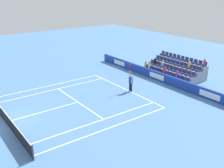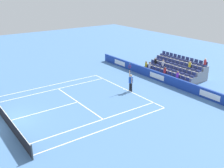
{
  "view_description": "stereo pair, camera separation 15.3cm",
  "coord_description": "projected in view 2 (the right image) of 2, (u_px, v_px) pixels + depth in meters",
  "views": [
    {
      "loc": [
        -19.61,
        4.17,
        9.94
      ],
      "look_at": [
        -0.41,
        -9.95,
        1.1
      ],
      "focal_mm": 42.63,
      "sensor_mm": 36.0,
      "label": 1
    },
    {
      "loc": [
        -19.7,
        4.04,
        9.94
      ],
      "look_at": [
        -0.41,
        -9.95,
        1.1
      ],
      "focal_mm": 42.63,
      "sensor_mm": 36.0,
      "label": 2
    }
  ],
  "objects": [
    {
      "name": "line_baseline",
      "position": [
        125.0,
        89.0,
        27.17
      ],
      "size": [
        10.97,
        0.1,
        0.01
      ],
      "primitive_type": "cube",
      "color": "white",
      "rests_on": "ground"
    },
    {
      "name": "line_singles_sideline_left",
      "position": [
        54.0,
        90.0,
        27.02
      ],
      "size": [
        0.1,
        11.89,
        0.01
      ],
      "primitive_type": "cube",
      "color": "white",
      "rests_on": "ground"
    },
    {
      "name": "line_centre_mark",
      "position": [
        124.0,
        89.0,
        27.12
      ],
      "size": [
        0.1,
        0.2,
        0.01
      ],
      "primitive_type": "cube",
      "color": "white",
      "rests_on": "ground"
    },
    {
      "name": "line_service",
      "position": [
        78.0,
        102.0,
        24.15
      ],
      "size": [
        8.23,
        0.1,
        0.01
      ],
      "primitive_type": "cube",
      "color": "white",
      "rests_on": "ground"
    },
    {
      "name": "line_doubles_sideline_left",
      "position": [
        49.0,
        86.0,
        28.06
      ],
      "size": [
        0.1,
        11.89,
        0.01
      ],
      "primitive_type": "cube",
      "color": "white",
      "rests_on": "ground"
    },
    {
      "name": "line_doubles_sideline_right",
      "position": [
        109.0,
        128.0,
        19.74
      ],
      "size": [
        0.1,
        11.89,
        0.01
      ],
      "primitive_type": "cube",
      "color": "white",
      "rests_on": "ground"
    },
    {
      "name": "ground_plane",
      "position": [
        5.0,
        122.0,
        20.63
      ],
      "size": [
        80.0,
        80.0,
        0.0
      ],
      "primitive_type": "plane",
      "color": "#4C7AB2"
    },
    {
      "name": "loose_tennis_ball",
      "position": [
        32.0,
        115.0,
        21.68
      ],
      "size": [
        0.07,
        0.07,
        0.07
      ],
      "primitive_type": "sphere",
      "color": "#D1E533",
      "rests_on": "ground"
    },
    {
      "name": "tennis_net",
      "position": [
        4.0,
        116.0,
        20.46
      ],
      "size": [
        11.97,
        0.1,
        1.07
      ],
      "color": "#33383D",
      "rests_on": "ground"
    },
    {
      "name": "sponsor_barrier",
      "position": [
        157.0,
        76.0,
        29.54
      ],
      "size": [
        20.32,
        0.22,
        0.99
      ],
      "color": "#193899",
      "rests_on": "ground"
    },
    {
      "name": "stadium_stand",
      "position": [
        175.0,
        70.0,
        31.1
      ],
      "size": [
        6.82,
        3.8,
        2.56
      ],
      "color": "gray",
      "rests_on": "ground"
    },
    {
      "name": "line_singles_sideline_right",
      "position": [
        98.0,
        121.0,
        20.78
      ],
      "size": [
        0.1,
        11.89,
        0.01
      ],
      "primitive_type": "cube",
      "color": "white",
      "rests_on": "ground"
    },
    {
      "name": "tennis_player",
      "position": [
        131.0,
        82.0,
        26.25
      ],
      "size": [
        0.53,
        0.37,
        2.85
      ],
      "color": "black",
      "rests_on": "ground"
    },
    {
      "name": "line_centre_service",
      "position": [
        44.0,
        111.0,
        22.39
      ],
      "size": [
        0.1,
        6.4,
        0.01
      ],
      "primitive_type": "cube",
      "color": "white",
      "rests_on": "ground"
    }
  ]
}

